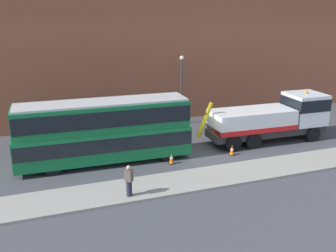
% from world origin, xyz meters
% --- Properties ---
extents(ground_plane, '(120.00, 120.00, 0.00)m').
position_xyz_m(ground_plane, '(0.00, 0.00, 0.00)').
color(ground_plane, '#424247').
extents(near_kerb, '(60.00, 2.80, 0.15)m').
position_xyz_m(near_kerb, '(0.00, -4.20, 0.07)').
color(near_kerb, gray).
rests_on(near_kerb, ground_plane).
extents(building_facade, '(60.00, 1.50, 16.00)m').
position_xyz_m(building_facade, '(0.00, 8.88, 8.07)').
color(building_facade, '#935138').
rests_on(building_facade, ground_plane).
extents(recovery_tow_truck, '(10.18, 2.88, 3.67)m').
position_xyz_m(recovery_tow_truck, '(6.03, 0.37, 1.76)').
color(recovery_tow_truck, '#2D2D2D').
rests_on(recovery_tow_truck, ground_plane).
extents(double_decker_bus, '(11.10, 2.85, 4.06)m').
position_xyz_m(double_decker_bus, '(-6.54, 0.39, 2.23)').
color(double_decker_bus, '#146B38').
rests_on(double_decker_bus, ground_plane).
extents(pedestrian_onlooker, '(0.46, 0.47, 1.71)m').
position_xyz_m(pedestrian_onlooker, '(-6.30, -4.95, 0.99)').
color(pedestrian_onlooker, '#232333').
rests_on(pedestrian_onlooker, near_kerb).
extents(traffic_cone_near_bus, '(0.36, 0.36, 0.72)m').
position_xyz_m(traffic_cone_near_bus, '(-2.61, -1.33, 0.34)').
color(traffic_cone_near_bus, orange).
rests_on(traffic_cone_near_bus, ground_plane).
extents(traffic_cone_midway, '(0.36, 0.36, 0.72)m').
position_xyz_m(traffic_cone_midway, '(1.77, -1.29, 0.34)').
color(traffic_cone_midway, orange).
rests_on(traffic_cone_midway, ground_plane).
extents(street_lamp, '(0.36, 0.36, 5.83)m').
position_xyz_m(street_lamp, '(1.23, 6.68, 3.47)').
color(street_lamp, '#38383D').
rests_on(street_lamp, ground_plane).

